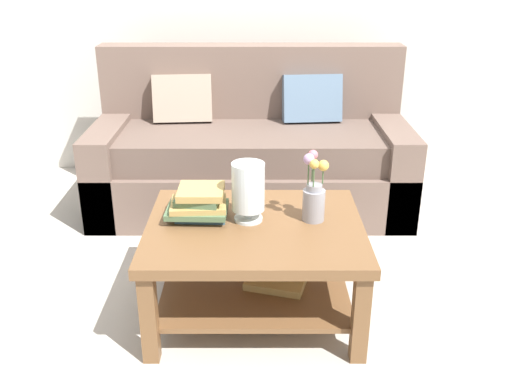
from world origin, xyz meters
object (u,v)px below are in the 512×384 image
at_px(coffee_table, 257,250).
at_px(flower_pitcher, 315,195).
at_px(book_stack_main, 200,204).
at_px(glass_hurricane_vase, 249,189).
at_px(couch, 252,154).

bearing_deg(coffee_table, flower_pitcher, 10.74).
xyz_separation_m(book_stack_main, glass_hurricane_vase, (0.23, -0.02, 0.09)).
xyz_separation_m(book_stack_main, flower_pitcher, (0.54, -0.02, 0.05)).
distance_m(couch, glass_hurricane_vase, 1.31).
bearing_deg(book_stack_main, couch, 79.49).
distance_m(coffee_table, flower_pitcher, 0.38).
bearing_deg(couch, flower_pitcher, -76.58).
height_order(couch, flower_pitcher, couch).
bearing_deg(book_stack_main, glass_hurricane_vase, -5.94).
xyz_separation_m(couch, glass_hurricane_vase, (-0.00, -1.28, 0.27)).
relative_size(couch, coffee_table, 2.08).
bearing_deg(glass_hurricane_vase, book_stack_main, 174.06).
bearing_deg(book_stack_main, flower_pitcher, -2.12).
height_order(couch, glass_hurricane_vase, couch).
distance_m(couch, coffee_table, 1.33).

